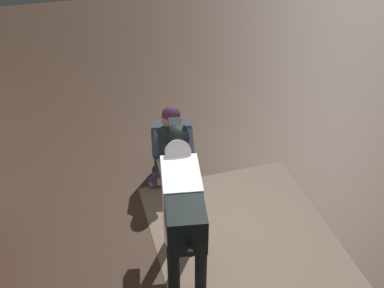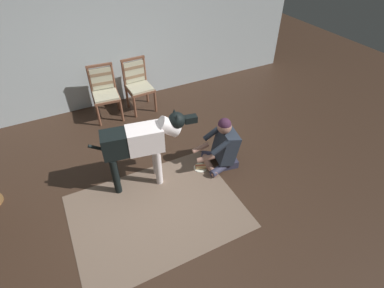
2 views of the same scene
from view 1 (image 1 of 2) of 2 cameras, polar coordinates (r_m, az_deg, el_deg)
The scene contains 5 objects.
ground_plane at distance 4.32m, azimuth 4.94°, elevation -11.91°, with size 14.63×14.63×0.00m, color #38251A.
area_rug at distance 4.26m, azimuth 7.28°, elevation -12.88°, with size 2.17×1.66×0.01m, color #735D4D.
person_sitting_on_floor at distance 4.80m, azimuth -2.49°, elevation -0.45°, with size 0.71×0.57×0.85m.
large_dog at distance 3.65m, azimuth -1.29°, elevation -6.64°, with size 1.44×0.43×1.10m.
hot_dog_on_plate at distance 4.74m, azimuth -2.09°, elevation -6.01°, with size 0.21×0.21×0.06m.
Camera 1 is at (-2.67, 1.15, 3.20)m, focal length 42.34 mm.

